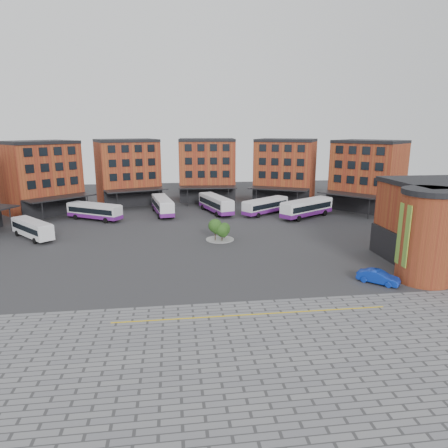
{
  "coord_description": "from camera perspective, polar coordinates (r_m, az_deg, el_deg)",
  "views": [
    {
      "loc": [
        -5.09,
        -47.75,
        17.06
      ],
      "look_at": [
        1.86,
        5.93,
        4.0
      ],
      "focal_mm": 32.0,
      "sensor_mm": 36.0,
      "label": 1
    }
  ],
  "objects": [
    {
      "name": "main_building",
      "position": [
        86.56,
        -7.17,
        6.94
      ],
      "size": [
        94.14,
        42.48,
        14.6
      ],
      "color": "brown",
      "rests_on": "ground"
    },
    {
      "name": "blue_car",
      "position": [
        48.43,
        21.18,
        -7.07
      ],
      "size": [
        4.43,
        4.26,
        1.5
      ],
      "primitive_type": "imported",
      "rotation": [
        0.0,
        0.0,
        0.82
      ],
      "color": "#0D2EAD",
      "rests_on": "ground"
    },
    {
      "name": "bus_d",
      "position": [
        82.03,
        -1.19,
        2.9
      ],
      "size": [
        6.19,
        12.64,
        3.48
      ],
      "rotation": [
        0.0,
        0.0,
        0.29
      ],
      "color": "silver",
      "rests_on": "ground"
    },
    {
      "name": "paving_zone",
      "position": [
        31.68,
        7.15,
        -19.11
      ],
      "size": [
        50.0,
        22.0,
        0.02
      ],
      "primitive_type": "cube",
      "color": "slate",
      "rests_on": "ground"
    },
    {
      "name": "bus_a",
      "position": [
        69.76,
        -25.72,
        -0.5
      ],
      "size": [
        8.47,
        9.35,
        2.91
      ],
      "rotation": [
        0.0,
        0.0,
        0.71
      ],
      "color": "white",
      "rests_on": "ground"
    },
    {
      "name": "yellow_line",
      "position": [
        38.46,
        4.13,
        -12.76
      ],
      "size": [
        26.0,
        0.15,
        0.02
      ],
      "primitive_type": "cube",
      "color": "gold",
      "rests_on": "paving_zone"
    },
    {
      "name": "bus_b",
      "position": [
        79.39,
        -18.02,
        1.76
      ],
      "size": [
        10.98,
        8.11,
        3.18
      ],
      "rotation": [
        0.0,
        0.0,
        1.02
      ],
      "color": "silver",
      "rests_on": "ground"
    },
    {
      "name": "ground",
      "position": [
        50.96,
        -1.22,
        -6.0
      ],
      "size": [
        160.0,
        160.0,
        0.0
      ],
      "primitive_type": "plane",
      "color": "#28282B",
      "rests_on": "ground"
    },
    {
      "name": "tree_island",
      "position": [
        61.62,
        -0.55,
        -0.77
      ],
      "size": [
        4.4,
        4.4,
        3.51
      ],
      "color": "gray",
      "rests_on": "ground"
    },
    {
      "name": "bus_e",
      "position": [
        81.05,
        5.94,
        2.59
      ],
      "size": [
        10.66,
        8.81,
        3.19
      ],
      "rotation": [
        0.0,
        0.0,
        -0.94
      ],
      "color": "silver",
      "rests_on": "ground"
    },
    {
      "name": "bus_c",
      "position": [
        81.42,
        -8.77,
        2.64
      ],
      "size": [
        4.84,
        12.42,
        3.41
      ],
      "rotation": [
        0.0,
        0.0,
        0.17
      ],
      "color": "silver",
      "rests_on": "ground"
    },
    {
      "name": "bus_f",
      "position": [
        79.37,
        11.74,
        2.28
      ],
      "size": [
        12.11,
        9.16,
        3.53
      ],
      "rotation": [
        0.0,
        0.0,
        -1.0
      ],
      "color": "white",
      "rests_on": "ground"
    },
    {
      "name": "east_building",
      "position": [
        57.25,
        29.02,
        -0.03
      ],
      "size": [
        17.4,
        15.4,
        10.6
      ],
      "color": "brown",
      "rests_on": "ground"
    }
  ]
}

